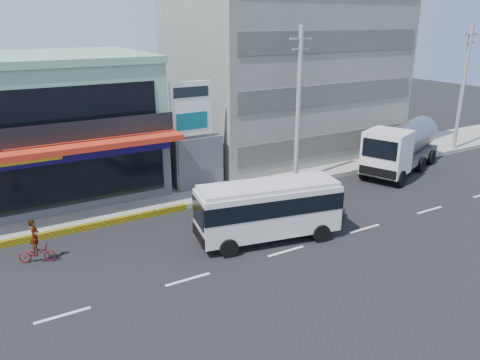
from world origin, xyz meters
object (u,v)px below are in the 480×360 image
(shop_building, at_px, (45,129))
(utility_pole_near, at_px, (298,106))
(satellite_dish, at_px, (187,131))
(billboard, at_px, (191,115))
(utility_pole_far, at_px, (463,88))
(tanker_truck, at_px, (401,146))
(motorcycle_rider, at_px, (36,248))
(concrete_building, at_px, (282,64))
(minibus, at_px, (268,207))
(sedan, at_px, (317,212))

(shop_building, bearing_deg, utility_pole_near, -25.06)
(satellite_dish, relative_size, billboard, 0.22)
(utility_pole_far, height_order, tanker_truck, utility_pole_far)
(utility_pole_near, relative_size, motorcycle_rider, 4.84)
(concrete_building, xyz_separation_m, utility_pole_far, (12.00, -7.60, -1.85))
(minibus, xyz_separation_m, motorcycle_rider, (-10.14, 3.23, -1.05))
(concrete_building, distance_m, tanker_truck, 11.18)
(utility_pole_far, bearing_deg, satellite_dish, 170.71)
(shop_building, relative_size, sedan, 3.14)
(utility_pole_far, xyz_separation_m, minibus, (-22.05, -5.90, -3.42))
(concrete_building, relative_size, satellite_dish, 10.67)
(concrete_building, relative_size, tanker_truck, 1.78)
(utility_pole_near, bearing_deg, minibus, -135.70)
(utility_pole_near, distance_m, tanker_truck, 8.78)
(satellite_dish, relative_size, tanker_truck, 0.17)
(shop_building, relative_size, motorcycle_rider, 6.01)
(concrete_building, height_order, motorcycle_rider, concrete_building)
(utility_pole_near, xyz_separation_m, motorcycle_rider, (-16.18, -2.67, -4.47))
(utility_pole_near, distance_m, minibus, 9.11)
(sedan, bearing_deg, tanker_truck, -87.30)
(shop_building, distance_m, motorcycle_rider, 10.03)
(shop_building, distance_m, utility_pole_far, 30.73)
(minibus, relative_size, sedan, 1.83)
(utility_pole_near, distance_m, utility_pole_far, 16.00)
(utility_pole_far, bearing_deg, billboard, 175.43)
(satellite_dish, xyz_separation_m, billboard, (-0.50, -1.80, 1.35))
(billboard, xyz_separation_m, motorcycle_rider, (-9.68, -4.47, -4.25))
(sedan, bearing_deg, utility_pole_near, -44.89)
(billboard, relative_size, utility_pole_far, 0.69)
(utility_pole_near, relative_size, minibus, 1.38)
(satellite_dish, bearing_deg, tanker_truck, -19.92)
(satellite_dish, height_order, motorcycle_rider, satellite_dish)
(shop_building, xyz_separation_m, satellite_dish, (8.00, -2.95, -0.42))
(billboard, height_order, utility_pole_near, utility_pole_near)
(satellite_dish, distance_m, tanker_truck, 14.99)
(billboard, bearing_deg, shop_building, 147.68)
(billboard, bearing_deg, concrete_building, 28.92)
(utility_pole_near, bearing_deg, tanker_truck, -10.44)
(concrete_building, bearing_deg, sedan, -117.20)
(concrete_building, distance_m, minibus, 17.63)
(sedan, bearing_deg, concrete_building, -45.65)
(utility_pole_near, height_order, tanker_truck, utility_pole_near)
(minibus, bearing_deg, billboard, 93.38)
(billboard, xyz_separation_m, utility_pole_far, (22.50, -1.80, 0.22))
(minibus, relative_size, tanker_truck, 0.80)
(tanker_truck, height_order, motorcycle_rider, tanker_truck)
(satellite_dish, relative_size, sedan, 0.38)
(satellite_dish, distance_m, billboard, 2.31)
(shop_building, distance_m, sedan, 16.88)
(motorcycle_rider, bearing_deg, concrete_building, 26.96)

